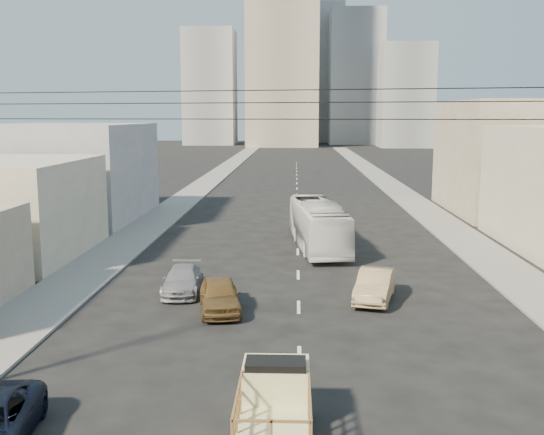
# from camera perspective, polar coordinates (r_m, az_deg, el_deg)

# --- Properties ---
(sidewalk_left) EXTENTS (3.50, 180.00, 0.12)m
(sidewalk_left) POSITION_cam_1_polar(r_m,az_deg,el_deg) (85.37, -5.69, 3.28)
(sidewalk_left) COLOR gray
(sidewalk_left) RESTS_ON ground
(sidewalk_right) EXTENTS (3.50, 180.00, 0.12)m
(sidewalk_right) POSITION_cam_1_polar(r_m,az_deg,el_deg) (85.42, 10.15, 3.18)
(sidewalk_right) COLOR gray
(sidewalk_right) RESTS_ON ground
(lane_dashes) EXTENTS (0.15, 104.00, 0.01)m
(lane_dashes) POSITION_cam_1_polar(r_m,az_deg,el_deg) (67.70, 2.26, 1.75)
(lane_dashes) COLOR silver
(lane_dashes) RESTS_ON ground
(flatbed_pickup) EXTENTS (1.95, 4.41, 1.90)m
(flatbed_pickup) POSITION_cam_1_polar(r_m,az_deg,el_deg) (17.80, 0.24, -16.12)
(flatbed_pickup) COLOR beige
(flatbed_pickup) RESTS_ON ground
(city_bus) EXTENTS (3.88, 11.48, 3.14)m
(city_bus) POSITION_cam_1_polar(r_m,az_deg,el_deg) (42.03, 4.15, -0.65)
(city_bus) COLOR silver
(city_bus) RESTS_ON ground
(sedan_brown) EXTENTS (2.45, 4.57, 1.48)m
(sedan_brown) POSITION_cam_1_polar(r_m,az_deg,el_deg) (28.76, -4.71, -6.95)
(sedan_brown) COLOR brown
(sedan_brown) RESTS_ON ground
(sedan_tan) EXTENTS (2.58, 4.67, 1.46)m
(sedan_tan) POSITION_cam_1_polar(r_m,az_deg,el_deg) (30.72, 9.21, -6.01)
(sedan_tan) COLOR tan
(sedan_tan) RESTS_ON ground
(sedan_grey) EXTENTS (2.02, 4.46, 1.27)m
(sedan_grey) POSITION_cam_1_polar(r_m,az_deg,el_deg) (31.91, -8.03, -5.59)
(sedan_grey) COLOR gray
(sedan_grey) RESTS_ON ground
(overhead_wires) EXTENTS (23.01, 5.02, 0.72)m
(overhead_wires) POSITION_cam_1_polar(r_m,az_deg,el_deg) (15.65, 2.83, 10.14)
(overhead_wires) COLOR black
(overhead_wires) RESTS_ON ground
(bldg_right_far) EXTENTS (12.00, 16.00, 10.00)m
(bldg_right_far) POSITION_cam_1_polar(r_m,az_deg,el_deg) (61.66, 21.31, 5.07)
(bldg_right_far) COLOR gray
(bldg_right_far) RESTS_ON ground
(bldg_left_far) EXTENTS (12.00, 16.00, 8.00)m
(bldg_left_far) POSITION_cam_1_polar(r_m,az_deg,el_deg) (56.74, -17.84, 3.95)
(bldg_left_far) COLOR gray
(bldg_left_far) RESTS_ON ground
(high_rise_tower) EXTENTS (20.00, 20.00, 60.00)m
(high_rise_tower) POSITION_cam_1_polar(r_m,az_deg,el_deg) (185.41, 0.96, 15.72)
(high_rise_tower) COLOR gray
(high_rise_tower) RESTS_ON ground
(midrise_ne) EXTENTS (16.00, 16.00, 40.00)m
(midrise_ne) POSITION_cam_1_polar(r_m,az_deg,el_deg) (200.29, 7.50, 12.28)
(midrise_ne) COLOR gray
(midrise_ne) RESTS_ON ground
(midrise_nw) EXTENTS (15.00, 15.00, 34.00)m
(midrise_nw) POSITION_cam_1_polar(r_m,az_deg,el_deg) (196.03, -5.56, 11.51)
(midrise_nw) COLOR gray
(midrise_nw) RESTS_ON ground
(midrise_back) EXTENTS (18.00, 18.00, 44.00)m
(midrise_back) POSITION_cam_1_polar(r_m,az_deg,el_deg) (214.65, 3.86, 12.66)
(midrise_back) COLOR gray
(midrise_back) RESTS_ON ground
(midrise_east) EXTENTS (14.00, 14.00, 28.00)m
(midrise_east) POSITION_cam_1_polar(r_m,az_deg,el_deg) (181.75, 11.88, 10.60)
(midrise_east) COLOR gray
(midrise_east) RESTS_ON ground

